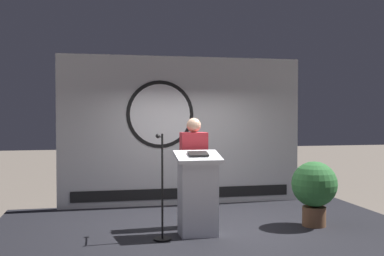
{
  "coord_description": "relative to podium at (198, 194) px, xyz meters",
  "views": [
    {
      "loc": [
        -1.64,
        -6.71,
        2.03
      ],
      "look_at": [
        -0.21,
        0.02,
        1.82
      ],
      "focal_mm": 42.84,
      "sensor_mm": 36.0,
      "label": 1
    }
  ],
  "objects": [
    {
      "name": "ground_plane",
      "position": [
        0.21,
        0.38,
        -0.89
      ],
      "size": [
        40.0,
        40.0,
        0.0
      ],
      "primitive_type": "plane",
      "color": "#6B6056"
    },
    {
      "name": "microphone_stand",
      "position": [
        -0.53,
        -0.09,
        -0.07
      ],
      "size": [
        0.24,
        0.59,
        1.46
      ],
      "color": "black",
      "rests_on": "stage_platform"
    },
    {
      "name": "potted_plant",
      "position": [
        1.87,
        0.15,
        0.01
      ],
      "size": [
        0.7,
        0.7,
        1.0
      ],
      "color": "brown",
      "rests_on": "stage_platform"
    },
    {
      "name": "podium",
      "position": [
        0.0,
        0.0,
        0.0
      ],
      "size": [
        0.64,
        0.5,
        1.2
      ],
      "color": "silver",
      "rests_on": "stage_platform"
    },
    {
      "name": "speaker_person",
      "position": [
        0.04,
        0.48,
        0.27
      ],
      "size": [
        0.4,
        0.26,
        1.67
      ],
      "color": "black",
      "rests_on": "stage_platform"
    },
    {
      "name": "stage_platform",
      "position": [
        0.21,
        0.38,
        -0.74
      ],
      "size": [
        6.4,
        4.0,
        0.3
      ],
      "primitive_type": "cube",
      "color": "black",
      "rests_on": "ground"
    },
    {
      "name": "banner_display",
      "position": [
        0.2,
        2.23,
        0.82
      ],
      "size": [
        4.65,
        0.12,
        2.82
      ],
      "color": "silver",
      "rests_on": "stage_platform"
    }
  ]
}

